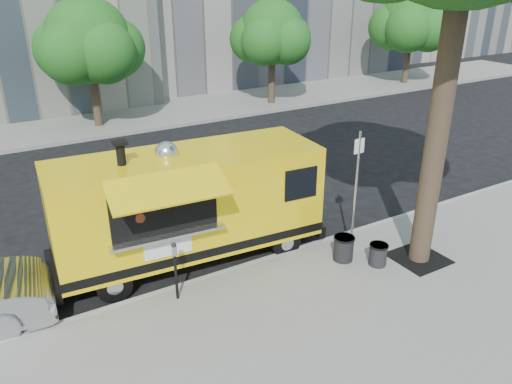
# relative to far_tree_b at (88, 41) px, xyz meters

# --- Properties ---
(ground) EXTENTS (120.00, 120.00, 0.00)m
(ground) POSITION_rel_far_tree_b_xyz_m (1.00, -12.70, -3.83)
(ground) COLOR black
(ground) RESTS_ON ground
(sidewalk) EXTENTS (60.00, 6.00, 0.15)m
(sidewalk) POSITION_rel_far_tree_b_xyz_m (1.00, -16.70, -3.76)
(sidewalk) COLOR gray
(sidewalk) RESTS_ON ground
(curb) EXTENTS (60.00, 0.14, 0.16)m
(curb) POSITION_rel_far_tree_b_xyz_m (1.00, -13.63, -3.76)
(curb) COLOR #999993
(curb) RESTS_ON ground
(far_sidewalk) EXTENTS (60.00, 5.00, 0.15)m
(far_sidewalk) POSITION_rel_far_tree_b_xyz_m (1.00, 0.80, -3.76)
(far_sidewalk) COLOR gray
(far_sidewalk) RESTS_ON ground
(tree_well) EXTENTS (1.20, 1.20, 0.02)m
(tree_well) POSITION_rel_far_tree_b_xyz_m (3.60, -15.50, -3.68)
(tree_well) COLOR black
(tree_well) RESTS_ON sidewalk
(far_tree_b) EXTENTS (3.60, 3.60, 5.50)m
(far_tree_b) POSITION_rel_far_tree_b_xyz_m (0.00, 0.00, 0.00)
(far_tree_b) COLOR #33261C
(far_tree_b) RESTS_ON far_sidewalk
(far_tree_c) EXTENTS (3.24, 3.24, 5.21)m
(far_tree_c) POSITION_rel_far_tree_b_xyz_m (9.00, -0.30, -0.12)
(far_tree_c) COLOR #33261C
(far_tree_c) RESTS_ON far_sidewalk
(far_tree_d) EXTENTS (3.78, 3.78, 5.64)m
(far_tree_d) POSITION_rel_far_tree_b_xyz_m (19.00, -0.10, 0.06)
(far_tree_d) COLOR #33261C
(far_tree_d) RESTS_ON far_sidewalk
(sign_post) EXTENTS (0.28, 0.06, 3.00)m
(sign_post) POSITION_rel_far_tree_b_xyz_m (2.55, -14.25, -1.98)
(sign_post) COLOR silver
(sign_post) RESTS_ON sidewalk
(parking_meter) EXTENTS (0.11, 0.11, 1.33)m
(parking_meter) POSITION_rel_far_tree_b_xyz_m (-2.00, -14.05, -2.85)
(parking_meter) COLOR black
(parking_meter) RESTS_ON sidewalk
(food_truck) EXTENTS (6.61, 3.22, 3.19)m
(food_truck) POSITION_rel_far_tree_b_xyz_m (-1.03, -12.53, -2.33)
(food_truck) COLOR yellow
(food_truck) RESTS_ON ground
(trash_bin_left) EXTENTS (0.51, 0.51, 0.61)m
(trash_bin_left) POSITION_rel_far_tree_b_xyz_m (2.00, -14.61, -3.36)
(trash_bin_left) COLOR black
(trash_bin_left) RESTS_ON sidewalk
(trash_bin_right) EXTENTS (0.44, 0.44, 0.53)m
(trash_bin_right) POSITION_rel_far_tree_b_xyz_m (2.55, -15.20, -3.40)
(trash_bin_right) COLOR black
(trash_bin_right) RESTS_ON sidewalk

